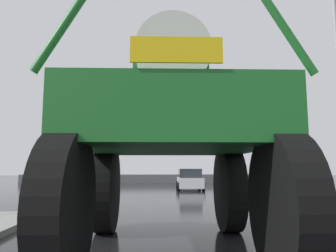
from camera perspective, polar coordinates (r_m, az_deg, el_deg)
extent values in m
plane|color=black|center=(17.84, -1.99, -12.32)|extent=(120.00, 120.00, 0.00)
cylinder|color=black|center=(8.31, -10.64, -10.74)|extent=(0.52, 2.06, 2.05)
cylinder|color=black|center=(8.39, 10.55, -10.70)|extent=(0.52, 2.06, 2.05)
cylinder|color=black|center=(4.82, -17.39, -13.01)|extent=(0.52, 2.06, 2.05)
cylinder|color=black|center=(4.97, 19.43, -12.76)|extent=(0.52, 2.06, 2.05)
cube|color=#1E6B28|center=(6.47, 0.47, 0.05)|extent=(3.68, 4.41, 0.99)
cube|color=#1A5B22|center=(7.11, 0.33, 7.85)|extent=(1.54, 1.48, 1.07)
cylinder|color=silver|center=(6.12, 0.68, 11.45)|extent=(1.33, 1.32, 1.28)
cylinder|color=#1E6B28|center=(5.11, -17.50, 16.41)|extent=(0.92, 0.16, 1.45)
cylinder|color=#1E6B28|center=(5.25, 19.54, 15.78)|extent=(0.93, 0.16, 1.45)
cube|color=yellow|center=(4.54, 1.49, 13.07)|extent=(1.25, 0.09, 0.36)
cube|color=silver|center=(24.46, 3.78, -9.75)|extent=(1.93, 4.19, 0.70)
cube|color=#23282D|center=(24.29, 3.79, -8.18)|extent=(1.68, 2.18, 0.64)
cylinder|color=black|center=(25.76, 1.63, -10.15)|extent=(0.21, 0.61, 0.60)
cylinder|color=black|center=(25.89, 5.45, -10.11)|extent=(0.21, 0.61, 0.60)
cylinder|color=black|center=(23.07, 1.91, -10.47)|extent=(0.21, 0.61, 0.60)
cylinder|color=black|center=(23.21, 6.18, -10.41)|extent=(0.21, 0.61, 0.60)
cylinder|color=#A8AAAF|center=(11.57, 22.94, -5.97)|extent=(0.11, 0.11, 3.40)
cube|color=black|center=(11.84, 22.19, -0.31)|extent=(0.24, 0.32, 0.84)
sphere|color=red|center=(12.04, 21.73, 0.85)|extent=(0.17, 0.17, 0.17)
sphere|color=#3C2403|center=(12.01, 21.79, -0.42)|extent=(0.17, 0.17, 0.17)
sphere|color=black|center=(11.98, 21.85, -1.70)|extent=(0.17, 0.17, 0.17)
cube|color=#59595B|center=(36.01, -2.99, -9.13)|extent=(27.84, 0.24, 0.90)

